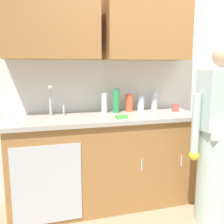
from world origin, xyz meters
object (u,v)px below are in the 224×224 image
person_at_sink (218,149)px  bottle_soap (141,103)px  bottle_water_tall (104,103)px  bottle_water_short (129,102)px  sink (56,119)px  sponge (122,117)px  bottle_dish_liquid (116,101)px  cup_by_sink (175,108)px  bottle_cleaner_spray (154,101)px  knife_on_counter (12,121)px

person_at_sink → bottle_soap: person_at_sink is taller
bottle_water_tall → bottle_water_short: size_ratio=1.13×
sink → sponge: (0.61, -0.19, 0.03)m
bottle_dish_liquid → cup_by_sink: bearing=-8.8°
bottle_water_tall → bottle_dish_liquid: bottle_dish_liquid is taller
bottle_water_tall → bottle_water_short: bottle_water_tall is taller
bottle_soap → bottle_dish_liquid: 0.32m
person_at_sink → sink: bearing=156.3°
bottle_soap → cup_by_sink: bearing=-24.0°
bottle_cleaner_spray → sponge: 0.65m
bottle_water_short → person_at_sink: bearing=-53.8°
bottle_water_short → knife_on_counter: size_ratio=0.82×
bottle_water_short → sponge: (-0.20, -0.37, -0.08)m
sink → sponge: bearing=-17.4°
bottle_dish_liquid → person_at_sink: bearing=-45.3°
bottle_water_tall → cup_by_sink: (0.79, -0.11, -0.07)m
bottle_cleaner_spray → bottle_water_short: (-0.31, -0.02, -0.00)m
bottle_water_tall → bottle_cleaner_spray: size_ratio=1.09×
sink → bottle_soap: size_ratio=3.01×
bottle_water_short → cup_by_sink: size_ratio=2.36×
sink → bottle_water_tall: 0.55m
sink → knife_on_counter: sink is taller
bottle_water_tall → bottle_cleaner_spray: bearing=5.4°
bottle_cleaner_spray → bottle_dish_liquid: 0.48m
bottle_water_tall → bottle_cleaner_spray: (0.61, 0.06, -0.01)m
bottle_water_tall → bottle_water_short: 0.30m
sink → bottle_water_tall: size_ratio=2.26×
knife_on_counter → bottle_water_tall: bearing=74.7°
cup_by_sink → sponge: bearing=-162.1°
bottle_water_tall → bottle_soap: (0.44, 0.05, -0.03)m
bottle_soap → person_at_sink: bearing=-61.7°
bottle_cleaner_spray → bottle_water_short: bottle_cleaner_spray is taller
person_at_sink → sponge: person_at_sink is taller
bottle_soap → bottle_water_short: bearing=-173.8°
person_at_sink → cup_by_sink: (-0.08, 0.64, 0.29)m
sponge → person_at_sink: bearing=-28.2°
sink → bottle_soap: bearing=11.3°
person_at_sink → bottle_water_short: person_at_sink is taller
person_at_sink → bottle_water_short: 1.03m
bottle_water_tall → knife_on_counter: size_ratio=0.92×
bottle_cleaner_spray → cup_by_sink: (0.18, -0.16, -0.06)m
bottle_cleaner_spray → cup_by_sink: 0.25m
bottle_cleaner_spray → sink: bearing=-170.1°
bottle_water_short → cup_by_sink: bottle_water_short is taller
bottle_cleaner_spray → bottle_water_short: 0.31m
bottle_cleaner_spray → bottle_dish_liquid: (-0.48, -0.06, 0.03)m
person_at_sink → knife_on_counter: 1.89m
bottle_water_tall → bottle_soap: bearing=6.7°
person_at_sink → cup_by_sink: bearing=97.0°
bottle_dish_liquid → cup_by_sink: 0.67m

